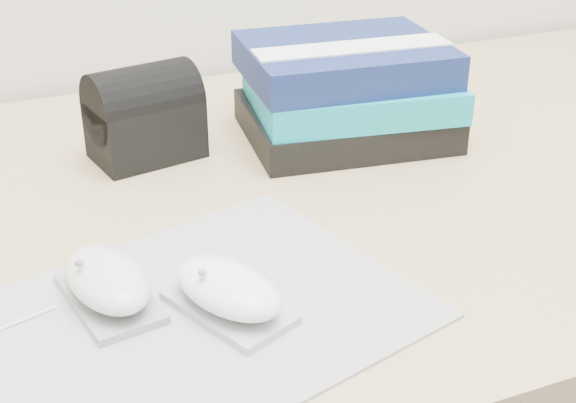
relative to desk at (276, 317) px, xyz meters
name	(u,v)px	position (x,y,z in m)	size (l,w,h in m)	color
desk	(276,317)	(0.00, 0.00, 0.00)	(1.60, 0.80, 0.73)	tan
mousepad	(194,315)	(-0.18, -0.27, 0.24)	(0.37, 0.29, 0.00)	gray
mouse_rear	(108,282)	(-0.25, -0.23, 0.26)	(0.08, 0.13, 0.05)	gray
mouse_front	(228,291)	(-0.15, -0.28, 0.26)	(0.10, 0.13, 0.05)	#A6A6A8
book_stack	(347,91)	(0.12, 0.04, 0.30)	(0.28, 0.24, 0.13)	black
pouch	(144,114)	(-0.14, 0.07, 0.29)	(0.14, 0.11, 0.12)	black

